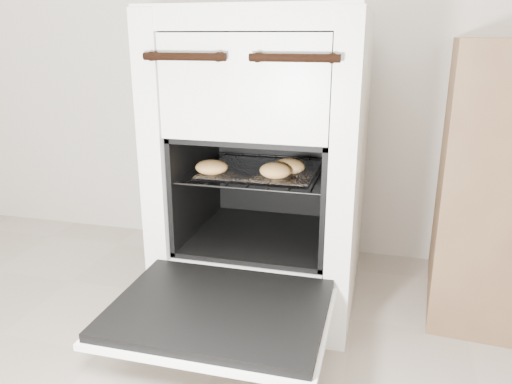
# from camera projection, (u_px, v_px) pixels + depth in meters

# --- Properties ---
(stove) EXTENTS (0.60, 0.66, 0.91)m
(stove) POSITION_uv_depth(u_px,v_px,m) (267.00, 164.00, 1.61)
(stove) COLOR white
(stove) RESTS_ON ground
(oven_door) EXTENTS (0.54, 0.42, 0.04)m
(oven_door) POSITION_uv_depth(u_px,v_px,m) (219.00, 311.00, 1.22)
(oven_door) COLOR black
(oven_door) RESTS_ON stove
(oven_rack) EXTENTS (0.43, 0.42, 0.01)m
(oven_rack) POSITION_uv_depth(u_px,v_px,m) (262.00, 171.00, 1.55)
(oven_rack) COLOR black
(oven_rack) RESTS_ON stove
(foil_sheet) EXTENTS (0.34, 0.30, 0.01)m
(foil_sheet) POSITION_uv_depth(u_px,v_px,m) (261.00, 170.00, 1.53)
(foil_sheet) COLOR white
(foil_sheet) RESTS_ON oven_rack
(baked_rolls) EXTENTS (0.34, 0.19, 0.04)m
(baked_rolls) POSITION_uv_depth(u_px,v_px,m) (259.00, 168.00, 1.46)
(baked_rolls) COLOR tan
(baked_rolls) RESTS_ON foil_sheet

